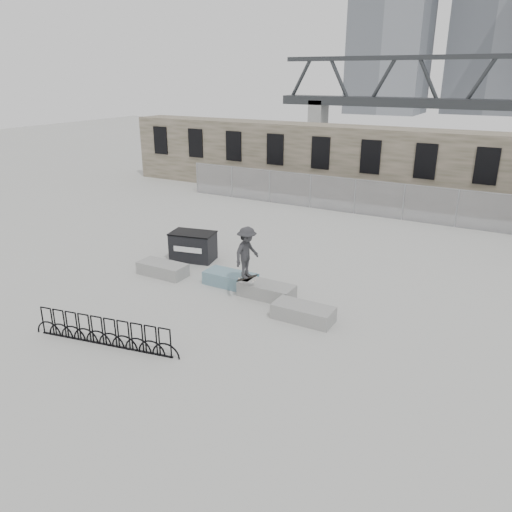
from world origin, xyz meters
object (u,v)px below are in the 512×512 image
at_px(planter_far_left, 163,269).
at_px(planter_offset, 303,312).
at_px(dumpster, 193,246).
at_px(bike_rack, 104,332).
at_px(skateboarder, 247,253).
at_px(planter_center_right, 267,290).
at_px(planter_center_left, 230,279).

bearing_deg(planter_far_left, planter_offset, -6.97).
xyz_separation_m(dumpster, bike_rack, (1.99, -7.18, -0.18)).
xyz_separation_m(dumpster, skateboarder, (4.08, -2.38, 1.16)).
bearing_deg(planter_center_right, planter_offset, -27.59).
height_order(planter_center_right, bike_rack, bike_rack).
distance_m(planter_far_left, bike_rack, 5.54).
xyz_separation_m(planter_far_left, planter_offset, (6.49, -0.79, 0.00)).
relative_size(planter_far_left, bike_rack, 0.41).
bearing_deg(skateboarder, planter_far_left, 90.88).
bearing_deg(planter_far_left, dumpster, 89.07).
bearing_deg(planter_far_left, bike_rack, -68.51).
bearing_deg(planter_offset, planter_center_right, 152.41).
xyz_separation_m(planter_center_left, dumpster, (-2.88, 1.58, 0.35)).
height_order(planter_far_left, dumpster, dumpster).
distance_m(bike_rack, skateboarder, 5.41).
distance_m(planter_far_left, planter_center_left, 2.95).
bearing_deg(planter_center_left, skateboarder, -33.60).
bearing_deg(dumpster, planter_center_right, -33.72).
relative_size(planter_far_left, skateboarder, 0.98).
distance_m(planter_center_right, planter_offset, 2.12).
bearing_deg(planter_center_left, planter_far_left, -171.21).
relative_size(planter_center_right, dumpster, 0.97).
height_order(planter_far_left, planter_center_left, same).
xyz_separation_m(planter_center_left, skateboarder, (1.20, -0.80, 1.51)).
xyz_separation_m(planter_far_left, planter_center_left, (2.91, 0.45, 0.00)).
distance_m(planter_offset, bike_rack, 6.24).
relative_size(bike_rack, skateboarder, 2.39).
bearing_deg(planter_center_left, bike_rack, -98.96).
relative_size(dumpster, skateboarder, 1.01).
distance_m(planter_center_left, dumpster, 3.30).
height_order(planter_center_left, bike_rack, bike_rack).
bearing_deg(dumpster, bike_rack, -86.26).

